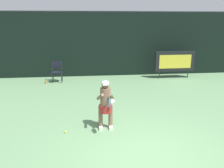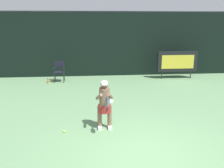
# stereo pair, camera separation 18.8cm
# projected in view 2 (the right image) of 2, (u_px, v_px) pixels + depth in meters

# --- Properties ---
(ground) EXTENTS (18.00, 22.00, 0.03)m
(ground) POSITION_uv_depth(u_px,v_px,m) (143.00, 159.00, 5.59)
(ground) COLOR #689364
(backdrop_screen) EXTENTS (18.00, 0.12, 3.66)m
(backdrop_screen) POSITION_uv_depth(u_px,v_px,m) (112.00, 44.00, 13.44)
(backdrop_screen) COLOR black
(backdrop_screen) RESTS_ON ground
(scoreboard) EXTENTS (2.20, 0.21, 1.50)m
(scoreboard) POSITION_uv_depth(u_px,v_px,m) (177.00, 62.00, 12.95)
(scoreboard) COLOR black
(scoreboard) RESTS_ON ground
(umpire_chair) EXTENTS (0.52, 0.44, 1.08)m
(umpire_chair) POSITION_uv_depth(u_px,v_px,m) (59.00, 70.00, 12.37)
(umpire_chair) COLOR black
(umpire_chair) RESTS_ON ground
(water_bottle) EXTENTS (0.07, 0.07, 0.27)m
(water_bottle) POSITION_uv_depth(u_px,v_px,m) (48.00, 81.00, 12.15)
(water_bottle) COLOR #CD641B
(water_bottle) RESTS_ON ground
(tennis_player) EXTENTS (0.53, 0.61, 1.49)m
(tennis_player) POSITION_uv_depth(u_px,v_px,m) (105.00, 103.00, 6.95)
(tennis_player) COLOR white
(tennis_player) RESTS_ON ground
(tennis_racket) EXTENTS (0.03, 0.60, 0.31)m
(tennis_racket) POSITION_uv_depth(u_px,v_px,m) (108.00, 103.00, 6.39)
(tennis_racket) COLOR black
(tennis_ball_loose) EXTENTS (0.07, 0.07, 0.07)m
(tennis_ball_loose) POSITION_uv_depth(u_px,v_px,m) (64.00, 131.00, 6.88)
(tennis_ball_loose) COLOR #CCDB3D
(tennis_ball_loose) RESTS_ON ground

